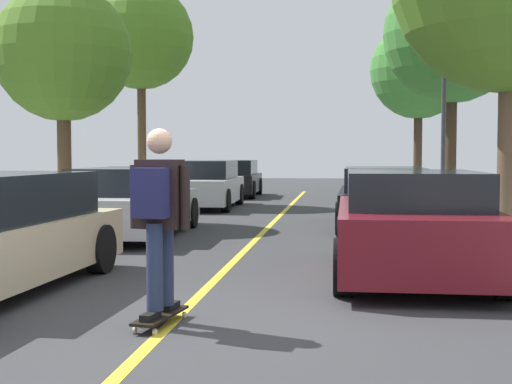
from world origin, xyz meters
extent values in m
plane|color=#353538|center=(0.00, 0.00, 0.00)|extent=(80.00, 80.00, 0.00)
cube|color=gold|center=(0.00, 4.00, 0.00)|extent=(0.12, 39.20, 0.01)
cylinder|color=black|center=(-1.59, 2.71, 0.32)|extent=(0.24, 0.65, 0.64)
cube|color=#B7B7BC|center=(-2.44, 6.90, 0.50)|extent=(1.91, 4.59, 0.64)
cube|color=black|center=(-2.44, 6.87, 1.06)|extent=(1.65, 2.86, 0.49)
cylinder|color=black|center=(-1.56, 5.33, 0.32)|extent=(0.23, 0.64, 0.64)
cylinder|color=black|center=(-3.26, 5.30, 0.32)|extent=(0.23, 0.64, 0.64)
cylinder|color=black|center=(-1.62, 8.49, 0.32)|extent=(0.23, 0.64, 0.64)
cylinder|color=black|center=(-3.32, 8.46, 0.32)|extent=(0.23, 0.64, 0.64)
cube|color=#B7B7BC|center=(-2.44, 14.03, 0.52)|extent=(1.95, 4.43, 0.68)
cube|color=black|center=(-2.45, 14.27, 1.12)|extent=(1.69, 2.66, 0.51)
cylinder|color=black|center=(-1.54, 12.55, 0.32)|extent=(0.23, 0.64, 0.64)
cylinder|color=black|center=(-3.28, 12.52, 0.32)|extent=(0.23, 0.64, 0.64)
cylinder|color=black|center=(-1.61, 15.55, 0.32)|extent=(0.23, 0.64, 0.64)
cylinder|color=black|center=(-3.34, 15.51, 0.32)|extent=(0.23, 0.64, 0.64)
cube|color=black|center=(-2.44, 19.59, 0.51)|extent=(1.96, 4.19, 0.65)
cube|color=black|center=(-2.44, 19.59, 1.09)|extent=(1.69, 2.65, 0.51)
cylinder|color=black|center=(-1.55, 18.25, 0.32)|extent=(0.24, 0.65, 0.64)
cylinder|color=black|center=(-3.26, 18.20, 0.32)|extent=(0.24, 0.65, 0.64)
cylinder|color=black|center=(-1.63, 20.99, 0.32)|extent=(0.24, 0.65, 0.64)
cylinder|color=black|center=(-3.34, 20.94, 0.32)|extent=(0.24, 0.65, 0.64)
cube|color=maroon|center=(2.44, 2.91, 0.54)|extent=(1.85, 4.07, 0.73)
cube|color=black|center=(2.44, 2.87, 1.13)|extent=(1.63, 2.46, 0.44)
cylinder|color=black|center=(1.59, 4.25, 0.32)|extent=(0.22, 0.64, 0.64)
cylinder|color=black|center=(3.31, 4.24, 0.32)|extent=(0.22, 0.64, 0.64)
cylinder|color=black|center=(1.58, 1.59, 0.32)|extent=(0.22, 0.64, 0.64)
cylinder|color=black|center=(3.29, 1.58, 0.32)|extent=(0.22, 0.64, 0.64)
cube|color=black|center=(2.44, 9.14, 0.49)|extent=(1.94, 4.63, 0.62)
cube|color=black|center=(2.44, 9.18, 1.04)|extent=(1.68, 3.10, 0.48)
cylinder|color=black|center=(1.61, 10.75, 0.32)|extent=(0.23, 0.64, 0.64)
cylinder|color=black|center=(3.34, 10.71, 0.32)|extent=(0.23, 0.64, 0.64)
cylinder|color=black|center=(1.55, 7.56, 0.32)|extent=(0.23, 0.64, 0.64)
cylinder|color=black|center=(3.27, 7.52, 0.32)|extent=(0.23, 0.64, 0.64)
cylinder|color=#4C3823|center=(-4.66, 9.15, 1.55)|extent=(0.31, 0.31, 2.82)
sphere|color=#4C7A23|center=(-4.66, 9.15, 3.83)|extent=(3.07, 3.07, 3.07)
cylinder|color=#4C3823|center=(-4.66, 15.41, 2.13)|extent=(0.27, 0.27, 3.98)
sphere|color=#4C7A23|center=(-4.66, 15.41, 5.21)|extent=(3.26, 3.26, 3.26)
cylinder|color=brown|center=(4.66, 7.64, 2.03)|extent=(0.38, 0.38, 3.78)
cylinder|color=#3D2D1E|center=(4.66, 14.74, 1.98)|extent=(0.32, 0.32, 3.68)
sphere|color=#3D7F33|center=(4.66, 14.74, 4.97)|extent=(3.91, 3.91, 3.91)
cylinder|color=#3D2D1E|center=(4.66, 23.69, 1.95)|extent=(0.34, 0.34, 3.62)
sphere|color=#3D7F33|center=(4.66, 23.69, 4.99)|extent=(3.96, 3.96, 3.96)
cylinder|color=#38383D|center=(4.19, 12.88, 2.43)|extent=(0.12, 0.12, 4.58)
cube|color=#EAE5C6|center=(4.19, 12.88, 4.84)|extent=(0.36, 0.24, 0.20)
cube|color=black|center=(-0.08, 0.02, 0.09)|extent=(0.35, 0.86, 0.02)
cylinder|color=beige|center=(-0.12, 0.37, 0.03)|extent=(0.03, 0.06, 0.06)
cylinder|color=beige|center=(0.07, 0.34, 0.03)|extent=(0.03, 0.06, 0.06)
cylinder|color=beige|center=(-0.23, -0.30, 0.03)|extent=(0.03, 0.06, 0.06)
cylinder|color=beige|center=(-0.04, -0.33, 0.03)|extent=(0.03, 0.06, 0.06)
cube|color=#99999E|center=(-0.02, 0.36, 0.07)|extent=(0.11, 0.06, 0.02)
cube|color=#99999E|center=(-0.13, -0.31, 0.07)|extent=(0.11, 0.06, 0.02)
cube|color=black|center=(-0.04, 0.24, 0.13)|extent=(0.14, 0.27, 0.06)
cube|color=black|center=(-0.11, -0.20, 0.13)|extent=(0.14, 0.27, 0.06)
cylinder|color=#283351|center=(-0.06, 0.14, 0.56)|extent=(0.17, 0.17, 0.79)
cylinder|color=#283351|center=(-0.10, -0.10, 0.56)|extent=(0.17, 0.17, 0.79)
cube|color=black|center=(-0.08, 0.02, 1.20)|extent=(0.43, 0.28, 0.62)
sphere|color=tan|center=(-0.08, 0.02, 1.68)|extent=(0.23, 0.23, 0.23)
cylinder|color=black|center=(-0.32, 0.06, 1.17)|extent=(0.10, 0.10, 0.58)
cylinder|color=black|center=(0.16, -0.02, 1.17)|extent=(0.10, 0.10, 0.58)
cube|color=#1E1E4C|center=(-0.11, -0.18, 1.22)|extent=(0.32, 0.23, 0.44)
camera|label=1|loc=(1.55, -6.23, 1.56)|focal=49.85mm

